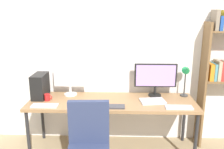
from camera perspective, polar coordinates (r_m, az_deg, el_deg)
wall_back at (r=3.51m, az=0.20°, el=4.87°), size 4.63×0.10×2.60m
desk at (r=3.27m, az=-0.03°, el=-7.03°), size 2.23×0.68×0.74m
monitor_left at (r=3.44m, az=-9.94°, el=-0.94°), size 0.45×0.18×0.43m
monitor_right at (r=3.40m, az=10.25°, el=-0.68°), size 0.59×0.18×0.46m
pc_tower at (r=3.46m, az=-16.64°, el=-2.58°), size 0.17×0.34×0.33m
desk_lamp at (r=3.46m, az=17.10°, el=-0.08°), size 0.11×0.15×0.46m
keyboard_left at (r=3.17m, az=-15.64°, el=-7.12°), size 0.33×0.13×0.02m
keyboard_center at (r=3.03m, az=-0.18°, el=-7.59°), size 0.34×0.13×0.02m
keyboard_right at (r=3.12m, az=15.57°, el=-7.51°), size 0.33×0.13×0.02m
mouse_left_side at (r=3.06m, az=-6.40°, el=-7.35°), size 0.06×0.10×0.03m
mouse_right_side at (r=3.07m, az=-9.65°, el=-7.38°), size 0.06×0.10×0.03m
laptop_closed at (r=3.24m, az=9.59°, el=-6.24°), size 0.35×0.27×0.02m
coffee_mug at (r=3.35m, az=-15.04°, el=-5.23°), size 0.11×0.08×0.09m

